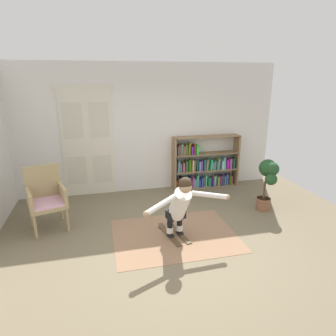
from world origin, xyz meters
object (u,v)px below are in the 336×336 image
Objects in this scene: bookshelf at (203,167)px; wicker_chair at (46,196)px; potted_plant at (268,178)px; skis_pair at (174,233)px; person_skier at (180,203)px.

bookshelf is 1.47× the size of wicker_chair.
potted_plant reaches higher than skis_pair.
person_skier reaches higher than potted_plant.
potted_plant is 2.26m from skis_pair.
skis_pair is at bearing -121.50° from bookshelf.
bookshelf is at bearing 58.50° from skis_pair.
wicker_chair is at bearing 154.80° from person_skier.
bookshelf is 2.61m from person_skier.
person_skier is at bearing -77.59° from skis_pair.
bookshelf is 2.04× the size of skis_pair.
wicker_chair is at bearing -159.19° from bookshelf.
wicker_chair is 1.08× the size of potted_plant.
skis_pair is at bearing 102.41° from person_skier.
person_skier reaches higher than wicker_chair.
bookshelf is 2.50m from skis_pair.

